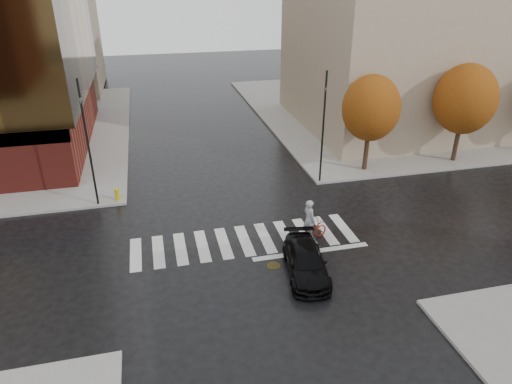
# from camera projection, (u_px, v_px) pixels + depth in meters

# --- Properties ---
(ground) EXTENTS (120.00, 120.00, 0.00)m
(ground) POSITION_uv_depth(u_px,v_px,m) (247.00, 246.00, 23.17)
(ground) COLOR black
(ground) RESTS_ON ground
(sidewalk_ne) EXTENTS (30.00, 30.00, 0.15)m
(sidewalk_ne) POSITION_uv_depth(u_px,v_px,m) (405.00, 108.00, 45.88)
(sidewalk_ne) COLOR gray
(sidewalk_ne) RESTS_ON ground
(crosswalk) EXTENTS (12.00, 3.00, 0.01)m
(crosswalk) POSITION_uv_depth(u_px,v_px,m) (245.00, 240.00, 23.61)
(crosswalk) COLOR silver
(crosswalk) RESTS_ON ground
(building_ne_tan) EXTENTS (16.00, 16.00, 18.00)m
(building_ne_tan) POSITION_uv_depth(u_px,v_px,m) (402.00, 16.00, 37.55)
(building_ne_tan) COLOR tan
(building_ne_tan) RESTS_ON sidewalk_ne
(tree_ne_a) EXTENTS (3.80, 3.80, 6.50)m
(tree_ne_a) POSITION_uv_depth(u_px,v_px,m) (371.00, 108.00, 29.77)
(tree_ne_a) COLOR #2F2215
(tree_ne_a) RESTS_ON sidewalk_ne
(tree_ne_b) EXTENTS (4.20, 4.20, 6.89)m
(tree_ne_b) POSITION_uv_depth(u_px,v_px,m) (465.00, 99.00, 31.17)
(tree_ne_b) COLOR #2F2215
(tree_ne_b) RESTS_ON sidewalk_ne
(sedan) EXTENTS (2.40, 4.54, 1.26)m
(sedan) POSITION_uv_depth(u_px,v_px,m) (306.00, 262.00, 20.82)
(sedan) COLOR black
(sedan) RESTS_ON ground
(cyclist) EXTENTS (2.17, 1.34, 2.33)m
(cyclist) POSITION_uv_depth(u_px,v_px,m) (310.00, 227.00, 23.28)
(cyclist) COLOR maroon
(cyclist) RESTS_ON ground
(traffic_light_nw) EXTENTS (0.22, 0.20, 7.37)m
(traffic_light_nw) POSITION_uv_depth(u_px,v_px,m) (87.00, 136.00, 25.15)
(traffic_light_nw) COLOR black
(traffic_light_nw) RESTS_ON sidewalk_nw
(traffic_light_ne) EXTENTS (0.18, 0.20, 7.13)m
(traffic_light_ne) POSITION_uv_depth(u_px,v_px,m) (324.00, 121.00, 28.15)
(traffic_light_ne) COLOR black
(traffic_light_ne) RESTS_ON sidewalk_ne
(fire_hydrant) EXTENTS (0.28, 0.28, 0.79)m
(fire_hydrant) POSITION_uv_depth(u_px,v_px,m) (117.00, 193.00, 27.22)
(fire_hydrant) COLOR #C4AE0B
(fire_hydrant) RESTS_ON sidewalk_nw
(manhole) EXTENTS (0.87, 0.87, 0.01)m
(manhole) POSITION_uv_depth(u_px,v_px,m) (273.00, 266.00, 21.60)
(manhole) COLOR #433817
(manhole) RESTS_ON ground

